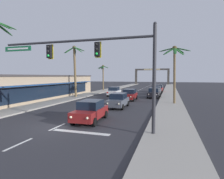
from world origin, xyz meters
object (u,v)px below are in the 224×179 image
at_px(sedan_oncoming_far, 114,91).
at_px(palm_right_second, 174,60).
at_px(traffic_signal_mast, 98,58).
at_px(town_gateway_arch, 152,74).
at_px(palm_left_third, 103,72).
at_px(palm_left_second, 75,63).
at_px(sedan_parked_nearest_kerb, 154,93).
at_px(sedan_parked_far_kerb, 156,90).
at_px(storefront_strip_left, 34,87).
at_px(sedan_lead_at_stop_bar, 90,111).
at_px(sedan_third_in_queue, 118,100).
at_px(sedan_fifth_in_queue, 130,95).
at_px(sedan_parked_mid_kerb, 159,88).

relative_size(sedan_oncoming_far, palm_right_second, 0.60).
xyz_separation_m(traffic_signal_mast, town_gateway_arch, (-3.15, 72.26, -0.38)).
relative_size(traffic_signal_mast, palm_left_third, 1.77).
height_order(traffic_signal_mast, palm_left_second, palm_left_second).
height_order(sedan_parked_nearest_kerb, sedan_parked_far_kerb, same).
relative_size(sedan_oncoming_far, palm_left_second, 0.51).
distance_m(traffic_signal_mast, palm_left_second, 20.61).
bearing_deg(palm_left_third, town_gateway_arch, 77.95).
xyz_separation_m(sedan_oncoming_far, storefront_strip_left, (-10.94, -8.30, 1.07)).
bearing_deg(sedan_parked_nearest_kerb, palm_left_second, -165.61).
bearing_deg(sedan_lead_at_stop_bar, palm_left_second, 122.30).
height_order(sedan_third_in_queue, palm_left_third, palm_left_third).
bearing_deg(sedan_parked_far_kerb, town_gateway_arch, 96.34).
bearing_deg(palm_left_second, sedan_fifth_in_queue, -5.58).
bearing_deg(palm_right_second, palm_left_second, 168.29).
height_order(traffic_signal_mast, sedan_parked_mid_kerb, traffic_signal_mast).
distance_m(sedan_fifth_in_queue, sedan_oncoming_far, 6.54).
bearing_deg(sedan_fifth_in_queue, sedan_lead_at_stop_bar, -91.07).
height_order(sedan_third_in_queue, town_gateway_arch, town_gateway_arch).
relative_size(sedan_parked_nearest_kerb, sedan_parked_far_kerb, 1.00).
distance_m(sedan_oncoming_far, sedan_parked_nearest_kerb, 7.35).
bearing_deg(sedan_lead_at_stop_bar, palm_right_second, 60.60).
distance_m(sedan_parked_far_kerb, town_gateway_arch, 46.23).
bearing_deg(sedan_fifth_in_queue, sedan_parked_mid_kerb, 77.97).
xyz_separation_m(traffic_signal_mast, sedan_fifth_in_queue, (-1.31, 16.38, -4.01)).
height_order(sedan_third_in_queue, sedan_parked_mid_kerb, same).
bearing_deg(town_gateway_arch, storefront_strip_left, -102.52).
relative_size(sedan_fifth_in_queue, sedan_parked_far_kerb, 0.99).
xyz_separation_m(sedan_third_in_queue, palm_right_second, (6.19, 4.66, 4.93)).
distance_m(palm_left_second, town_gateway_arch, 55.51).
bearing_deg(sedan_oncoming_far, palm_left_second, -143.82).
relative_size(sedan_parked_nearest_kerb, palm_left_second, 0.51).
relative_size(sedan_parked_nearest_kerb, storefront_strip_left, 0.16).
bearing_deg(sedan_lead_at_stop_bar, town_gateway_arch, 91.29).
bearing_deg(palm_right_second, sedan_third_in_queue, -143.02).
bearing_deg(palm_left_third, sedan_parked_mid_kerb, -2.20).
height_order(sedan_fifth_in_queue, sedan_parked_mid_kerb, same).
distance_m(traffic_signal_mast, palm_right_second, 14.90).
distance_m(sedan_oncoming_far, storefront_strip_left, 13.77).
height_order(sedan_third_in_queue, storefront_strip_left, storefront_strip_left).
bearing_deg(palm_left_second, traffic_signal_mast, -57.41).
distance_m(sedan_fifth_in_queue, storefront_strip_left, 15.29).
relative_size(sedan_oncoming_far, sedan_parked_mid_kerb, 1.00).
height_order(sedan_parked_nearest_kerb, sedan_parked_mid_kerb, same).
xyz_separation_m(palm_left_second, palm_right_second, (16.11, -3.34, -0.17)).
bearing_deg(sedan_parked_nearest_kerb, town_gateway_arch, 95.69).
relative_size(sedan_third_in_queue, sedan_oncoming_far, 0.99).
xyz_separation_m(traffic_signal_mast, sedan_lead_at_stop_bar, (-1.57, 2.29, -4.01)).
bearing_deg(palm_left_second, sedan_third_in_queue, -38.90).
bearing_deg(traffic_signal_mast, palm_left_second, 122.59).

